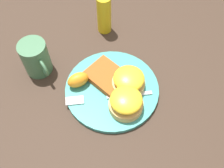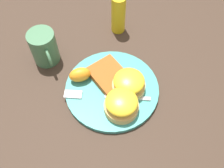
# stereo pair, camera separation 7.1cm
# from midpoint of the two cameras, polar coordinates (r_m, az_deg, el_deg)

# --- Properties ---
(ground_plane) EXTENTS (1.10, 1.10, 0.00)m
(ground_plane) POSITION_cam_midpoint_polar(r_m,az_deg,el_deg) (0.74, -2.74, -1.63)
(ground_plane) COLOR #38281E
(plate) EXTENTS (0.26, 0.26, 0.01)m
(plate) POSITION_cam_midpoint_polar(r_m,az_deg,el_deg) (0.73, -2.76, -1.35)
(plate) COLOR teal
(plate) RESTS_ON ground_plane
(sandwich_benedict_left) EXTENTS (0.09, 0.09, 0.06)m
(sandwich_benedict_left) POSITION_cam_midpoint_polar(r_m,az_deg,el_deg) (0.67, 0.07, -4.25)
(sandwich_benedict_left) COLOR tan
(sandwich_benedict_left) RESTS_ON plate
(sandwich_benedict_right) EXTENTS (0.09, 0.09, 0.06)m
(sandwich_benedict_right) POSITION_cam_midpoint_polar(r_m,az_deg,el_deg) (0.70, 0.79, 0.44)
(sandwich_benedict_right) COLOR tan
(sandwich_benedict_right) RESTS_ON plate
(hashbrown_patty) EXTENTS (0.13, 0.11, 0.02)m
(hashbrown_patty) POSITION_cam_midpoint_polar(r_m,az_deg,el_deg) (0.73, -3.67, 1.33)
(hashbrown_patty) COLOR #AC4E1C
(hashbrown_patty) RESTS_ON plate
(orange_wedge) EXTENTS (0.05, 0.07, 0.04)m
(orange_wedge) POSITION_cam_midpoint_polar(r_m,az_deg,el_deg) (0.72, -10.19, 0.66)
(orange_wedge) COLOR orange
(orange_wedge) RESTS_ON plate
(fork) EXTENTS (0.13, 0.21, 0.00)m
(fork) POSITION_cam_midpoint_polar(r_m,az_deg,el_deg) (0.71, -4.79, -3.21)
(fork) COLOR silver
(fork) RESTS_ON plate
(cup) EXTENTS (0.11, 0.08, 0.10)m
(cup) POSITION_cam_midpoint_polar(r_m,az_deg,el_deg) (0.77, -18.78, 5.16)
(cup) COLOR #42704C
(cup) RESTS_ON ground_plane
(condiment_bottle) EXTENTS (0.04, 0.04, 0.13)m
(condiment_bottle) POSITION_cam_midpoint_polar(r_m,az_deg,el_deg) (0.84, -4.23, 14.70)
(condiment_bottle) COLOR gold
(condiment_bottle) RESTS_ON ground_plane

